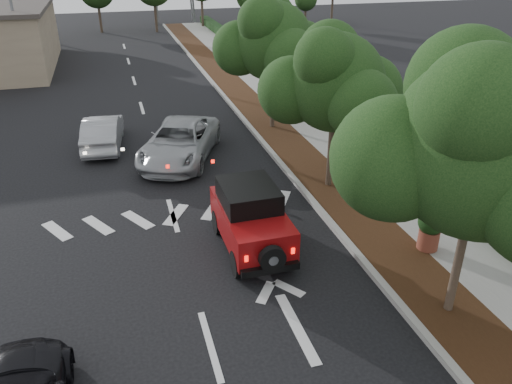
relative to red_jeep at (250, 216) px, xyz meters
name	(u,v)px	position (x,y,z in m)	size (l,w,h in m)	color
ground	(210,345)	(-1.90, -3.61, -0.95)	(120.00, 120.00, 0.00)	black
curb	(258,136)	(2.70, 8.39, -0.88)	(0.20, 70.00, 0.15)	#9E9B93
planting_strip	(279,134)	(3.70, 8.39, -0.89)	(1.80, 70.00, 0.12)	black
sidewalk	(318,130)	(5.60, 8.39, -0.89)	(2.00, 70.00, 0.12)	gray
hedge	(346,121)	(7.00, 8.39, -0.55)	(0.80, 70.00, 0.80)	black
transmission_tower	(176,23)	(4.10, 44.39, -0.95)	(7.00, 4.00, 28.00)	slate
street_tree_near	(447,312)	(3.70, -4.11, -0.95)	(3.80, 3.80, 5.92)	black
street_tree_mid	(328,187)	(3.70, 2.89, -0.95)	(3.20, 3.20, 5.32)	black
street_tree_far	(272,129)	(3.70, 9.39, -0.95)	(3.40, 3.40, 5.62)	black
light_pole_a	(27,80)	(-8.40, 22.39, -0.95)	(2.00, 0.22, 9.00)	slate
light_pole_b	(31,47)	(-9.40, 34.39, -0.95)	(2.00, 0.22, 9.00)	slate
red_jeep	(250,216)	(0.00, 0.00, 0.00)	(1.67, 3.69, 1.87)	black
silver_suv_ahead	(180,142)	(-0.94, 6.96, -0.22)	(2.42, 5.26, 1.46)	#979A9E
silver_sedan_oncoming	(103,132)	(-3.87, 9.17, -0.28)	(1.42, 4.08, 1.34)	#96979D
terracotta_planter	(431,225)	(4.70, -1.72, -0.10)	(0.73, 0.73, 1.26)	brown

